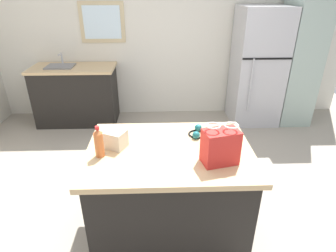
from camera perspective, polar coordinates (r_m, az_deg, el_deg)
The scene contains 10 objects.
ground at distance 3.01m, azimuth 3.12°, elevation -15.09°, with size 6.86×6.86×0.00m, color #9E9384.
back_wall at distance 4.69m, azimuth 0.73°, elevation 18.14°, with size 5.71×0.13×2.63m.
kitchen_island at distance 2.44m, azimuth 0.26°, elevation -13.33°, with size 1.28×0.93×0.86m.
refrigerator at distance 4.62m, azimuth 17.67°, elevation 11.27°, with size 0.71×0.71×1.76m.
tall_cabinet at distance 4.83m, azimuth 25.08°, elevation 12.69°, with size 0.49×0.64×2.09m.
sink_counter at distance 4.71m, azimuth -18.08°, elevation 6.15°, with size 1.26×0.64×1.09m.
shopping_bag at distance 2.00m, azimuth 10.56°, elevation -4.06°, with size 0.27×0.21×0.30m.
small_box at distance 2.22m, azimuth -10.46°, elevation -2.68°, with size 0.14×0.14×0.14m, color beige.
bottle at distance 2.11m, azimuth -13.82°, elevation -3.35°, with size 0.07×0.07×0.25m.
ear_defenders at distance 2.39m, azimuth 5.93°, elevation -1.28°, with size 0.18×0.20×0.06m.
Camera 1 is at (-0.24, -2.24, 2.00)m, focal length 30.07 mm.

